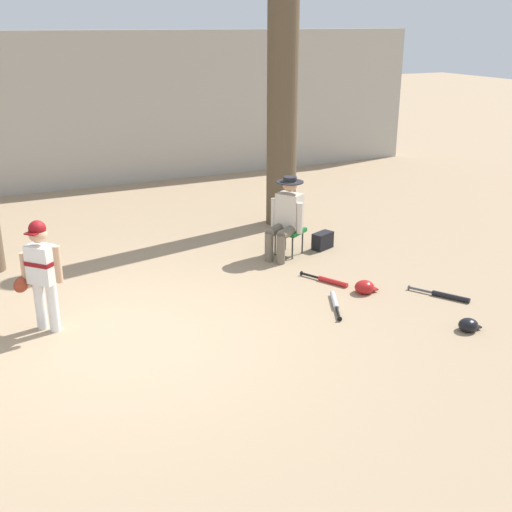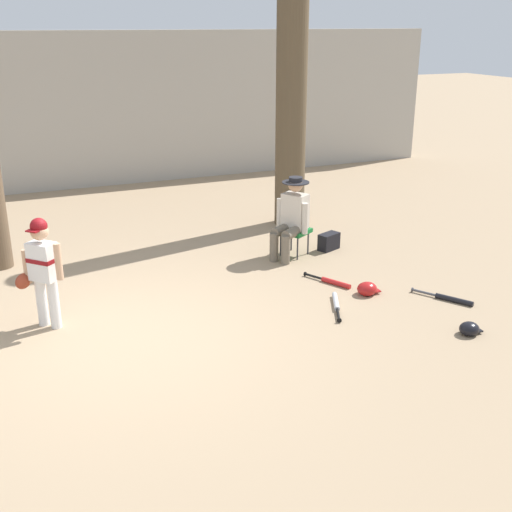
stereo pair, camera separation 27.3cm
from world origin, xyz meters
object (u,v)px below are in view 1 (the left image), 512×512
(bat_black_composite, at_px, (446,296))
(batting_helmet_red, at_px, (365,287))
(tree_behind_spectator, at_px, (283,85))
(bat_aluminum_silver, at_px, (335,302))
(seated_spectator, at_px, (286,215))
(young_ballplayer, at_px, (41,269))
(handbag_beside_stool, at_px, (323,241))
(folding_stool, at_px, (289,231))
(batting_helmet_black, at_px, (468,325))
(bat_red_barrel, at_px, (329,281))

(bat_black_composite, relative_size, batting_helmet_red, 2.31)
(tree_behind_spectator, bearing_deg, bat_aluminum_silver, -106.10)
(seated_spectator, height_order, bat_black_composite, seated_spectator)
(young_ballplayer, distance_m, bat_black_composite, 4.95)
(batting_helmet_red, bearing_deg, bat_black_composite, -34.63)
(handbag_beside_stool, xyz_separation_m, batting_helmet_red, (-0.39, -1.73, -0.05))
(seated_spectator, bearing_deg, young_ballplayer, -164.32)
(tree_behind_spectator, bearing_deg, folding_stool, -112.95)
(tree_behind_spectator, xyz_separation_m, seated_spectator, (-0.72, -1.55, -1.71))
(young_ballplayer, relative_size, bat_black_composite, 1.82)
(handbag_beside_stool, distance_m, bat_aluminum_silver, 2.11)
(young_ballplayer, bearing_deg, seated_spectator, 15.68)
(batting_helmet_black, bearing_deg, folding_stool, 101.92)
(seated_spectator, relative_size, bat_black_composite, 1.67)
(tree_behind_spectator, xyz_separation_m, bat_aluminum_silver, (-0.98, -3.38, -2.31))
(bat_aluminum_silver, bearing_deg, young_ballplayer, 166.29)
(tree_behind_spectator, relative_size, seated_spectator, 4.52)
(folding_stool, relative_size, bat_black_composite, 0.77)
(folding_stool, distance_m, handbag_beside_stool, 0.64)
(young_ballplayer, relative_size, bat_aluminum_silver, 1.79)
(bat_aluminum_silver, relative_size, batting_helmet_red, 2.34)
(bat_red_barrel, bearing_deg, seated_spectator, 92.31)
(folding_stool, distance_m, bat_red_barrel, 1.28)
(folding_stool, relative_size, seated_spectator, 0.46)
(young_ballplayer, height_order, folding_stool, young_ballplayer)
(tree_behind_spectator, bearing_deg, seated_spectator, -114.87)
(bat_aluminum_silver, height_order, batting_helmet_black, batting_helmet_black)
(batting_helmet_black, bearing_deg, bat_red_barrel, 110.21)
(bat_red_barrel, xyz_separation_m, batting_helmet_black, (0.70, -1.89, 0.03))
(tree_behind_spectator, relative_size, batting_helmet_red, 17.42)
(young_ballplayer, bearing_deg, batting_helmet_black, -25.46)
(handbag_beside_stool, height_order, bat_aluminum_silver, handbag_beside_stool)
(folding_stool, bearing_deg, seated_spectator, -148.37)
(folding_stool, height_order, bat_aluminum_silver, folding_stool)
(folding_stool, bearing_deg, bat_black_composite, -65.41)
(folding_stool, height_order, batting_helmet_black, folding_stool)
(handbag_beside_stool, relative_size, bat_red_barrel, 0.50)
(tree_behind_spectator, height_order, batting_helmet_red, tree_behind_spectator)
(handbag_beside_stool, bearing_deg, batting_helmet_red, -102.77)
(bat_red_barrel, distance_m, batting_helmet_black, 2.02)
(handbag_beside_stool, relative_size, batting_helmet_red, 1.09)
(folding_stool, xyz_separation_m, handbag_beside_stool, (0.60, 0.01, -0.23))
(young_ballplayer, xyz_separation_m, seated_spectator, (3.60, 1.01, -0.10))
(tree_behind_spectator, distance_m, handbag_beside_stool, 2.67)
(folding_stool, relative_size, batting_helmet_black, 2.01)
(young_ballplayer, bearing_deg, bat_aluminum_silver, -13.71)
(bat_black_composite, xyz_separation_m, batting_helmet_red, (-0.85, 0.58, 0.04))
(handbag_beside_stool, height_order, bat_red_barrel, handbag_beside_stool)
(folding_stool, height_order, bat_red_barrel, folding_stool)
(seated_spectator, xyz_separation_m, batting_helmet_black, (0.75, -3.08, -0.57))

